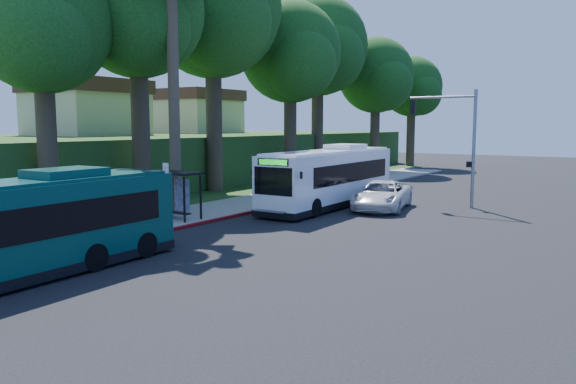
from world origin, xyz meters
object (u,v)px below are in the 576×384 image
Objects in this scene: bus_shelter at (171,185)px; teal_bus at (19,228)px; pickup at (382,195)px; white_bus at (331,177)px.

bus_shelter is 11.72m from teal_bus.
bus_shelter is at bearing 109.88° from teal_bus.
teal_bus is 20.65m from pickup.
white_bus is 19.80m from teal_bus.
bus_shelter is 12.23m from pickup.
white_bus is 2.11× the size of pickup.
white_bus is 1.07× the size of teal_bus.
pickup is at bearing 8.81° from white_bus.
bus_shelter is at bearing -118.50° from white_bus.
bus_shelter is 10.00m from white_bus.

